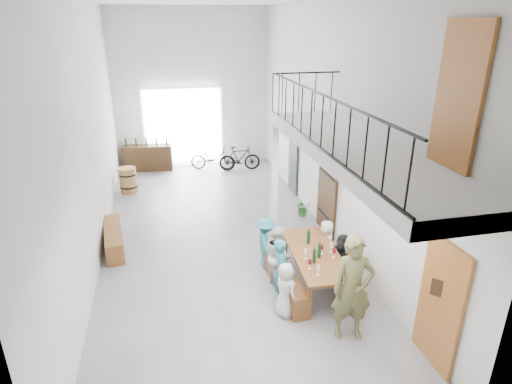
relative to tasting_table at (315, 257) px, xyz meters
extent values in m
plane|color=slate|center=(-1.57, 2.59, -0.71)|extent=(12.00, 12.00, 0.00)
plane|color=white|center=(-1.57, 8.59, 2.04)|extent=(5.50, 0.00, 5.50)
plane|color=white|center=(-1.57, -3.41, 2.04)|extent=(5.50, 0.00, 5.50)
plane|color=white|center=(-4.32, 2.59, 2.04)|extent=(0.00, 12.00, 12.00)
plane|color=white|center=(1.18, 2.59, 2.04)|extent=(0.00, 12.00, 12.00)
cube|color=white|center=(-1.97, 8.53, 0.69)|extent=(2.80, 0.08, 2.80)
cube|color=#965725|center=(1.13, -2.31, 0.34)|extent=(0.06, 0.95, 2.10)
cube|color=#382310|center=(1.13, 2.29, 0.29)|extent=(0.06, 1.10, 2.00)
cube|color=#283129|center=(1.13, 5.09, 0.29)|extent=(0.06, 0.80, 2.00)
cube|color=#965725|center=(1.13, -1.91, 3.39)|extent=(0.06, 0.90, 1.95)
cube|color=#392817|center=(1.15, 1.19, 1.19)|extent=(0.04, 0.45, 0.55)
cylinder|color=white|center=(1.14, 3.79, 1.69)|extent=(0.04, 0.28, 0.28)
cube|color=white|center=(0.43, -0.61, 2.29)|extent=(1.50, 5.60, 0.25)
cube|color=black|center=(-0.30, -0.61, 3.27)|extent=(0.03, 5.60, 0.03)
cube|color=black|center=(-0.30, -0.61, 2.44)|extent=(0.03, 5.60, 0.03)
cube|color=black|center=(0.43, 2.17, 3.27)|extent=(1.50, 0.03, 0.03)
cube|color=white|center=(-0.27, 2.14, 0.73)|extent=(0.14, 0.14, 2.88)
cube|color=brown|center=(0.00, 0.00, 0.05)|extent=(1.02, 2.25, 0.06)
cube|color=brown|center=(-0.43, -0.93, -0.34)|extent=(0.08, 0.08, 0.73)
cube|color=brown|center=(0.32, -0.97, -0.34)|extent=(0.08, 0.08, 0.73)
cube|color=brown|center=(-0.32, 0.97, -0.34)|extent=(0.08, 0.08, 0.73)
cube|color=brown|center=(0.43, 0.93, -0.34)|extent=(0.08, 0.08, 0.73)
cube|color=brown|center=(-0.62, 0.04, -0.47)|extent=(0.41, 2.04, 0.47)
cube|color=brown|center=(0.55, 0.02, -0.46)|extent=(0.42, 2.16, 0.49)
cylinder|color=black|center=(0.01, -0.18, 0.26)|extent=(0.07, 0.07, 0.35)
cylinder|color=black|center=(-0.01, 0.39, 0.26)|extent=(0.07, 0.07, 0.35)
cylinder|color=black|center=(-0.15, -0.34, 0.26)|extent=(0.07, 0.07, 0.35)
cube|color=brown|center=(-4.07, 2.56, -0.46)|extent=(0.60, 1.80, 0.50)
cylinder|color=olive|center=(-3.90, 6.18, -0.31)|extent=(0.53, 0.53, 0.79)
cylinder|color=black|center=(-3.90, 6.18, -0.51)|extent=(0.54, 0.54, 0.05)
cylinder|color=black|center=(-3.90, 6.18, -0.11)|extent=(0.54, 0.54, 0.05)
cube|color=#382310|center=(-3.32, 8.24, -0.25)|extent=(1.75, 0.62, 0.90)
cylinder|color=black|center=(-4.02, 8.32, 0.34)|extent=(0.06, 0.06, 0.28)
cylinder|color=black|center=(-3.67, 8.30, 0.34)|extent=(0.06, 0.06, 0.28)
cylinder|color=black|center=(-3.32, 8.24, 0.34)|extent=(0.06, 0.06, 0.28)
cylinder|color=black|center=(-2.97, 8.18, 0.34)|extent=(0.06, 0.06, 0.28)
cylinder|color=black|center=(-2.62, 8.18, 0.34)|extent=(0.06, 0.06, 0.28)
imported|color=beige|center=(-0.81, -0.71, -0.18)|extent=(0.50, 0.60, 1.06)
imported|color=#26707F|center=(-0.75, -0.21, -0.07)|extent=(0.40, 0.52, 1.28)
imported|color=beige|center=(-0.67, 0.32, -0.07)|extent=(0.60, 0.71, 1.28)
imported|color=#26707F|center=(-0.76, 0.98, -0.12)|extent=(0.45, 0.76, 1.16)
imported|color=#C03C20|center=(0.52, -0.50, -0.14)|extent=(0.36, 0.69, 1.13)
imported|color=black|center=(0.61, 0.07, -0.17)|extent=(0.50, 1.04, 1.08)
imported|color=beige|center=(0.51, 0.72, -0.16)|extent=(0.45, 0.59, 1.09)
imported|color=brown|center=(0.10, -1.48, 0.23)|extent=(0.75, 0.56, 1.88)
imported|color=#154717|center=(0.88, 3.30, -0.48)|extent=(0.44, 0.39, 0.45)
imported|color=black|center=(-1.05, 7.80, -0.30)|extent=(1.65, 0.92, 0.82)
imported|color=black|center=(-0.11, 7.48, -0.26)|extent=(1.49, 0.48, 0.88)
camera|label=1|loc=(-2.75, -6.90, 4.34)|focal=30.00mm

